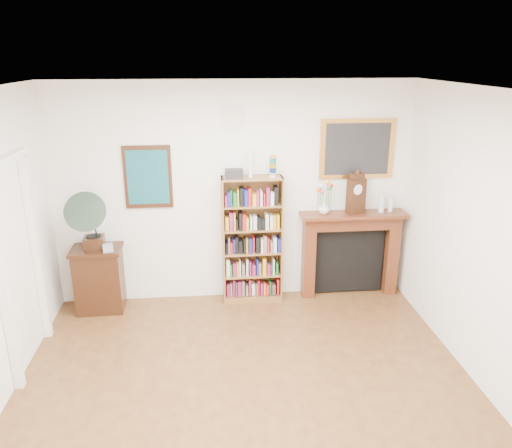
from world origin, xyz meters
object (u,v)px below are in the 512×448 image
at_px(flower_vase, 324,208).
at_px(cd_stack, 108,248).
at_px(bookshelf, 252,233).
at_px(mantel_clock, 356,194).
at_px(bottle_left, 382,203).
at_px(bottle_right, 391,204).
at_px(fireplace, 350,246).
at_px(gramophone, 89,217).
at_px(side_cabinet, 99,279).
at_px(teacup, 351,212).

bearing_deg(flower_vase, cd_stack, -175.69).
xyz_separation_m(bookshelf, mantel_clock, (1.31, -0.01, 0.48)).
bearing_deg(flower_vase, bookshelf, -179.04).
relative_size(cd_stack, flower_vase, 0.77).
bearing_deg(bottle_left, bottle_right, 10.25).
distance_m(mantel_clock, bottle_right, 0.50).
distance_m(flower_vase, bottle_right, 0.87).
xyz_separation_m(fireplace, mantel_clock, (0.01, -0.06, 0.73)).
bearing_deg(gramophone, side_cabinet, 76.33).
bearing_deg(flower_vase, side_cabinet, -177.99).
relative_size(bookshelf, gramophone, 2.47).
distance_m(side_cabinet, bottle_left, 3.69).
distance_m(gramophone, bottle_left, 3.61).
height_order(flower_vase, bottle_left, bottle_left).
distance_m(bookshelf, mantel_clock, 1.40).
bearing_deg(side_cabinet, teacup, -0.42).
xyz_separation_m(mantel_clock, bottle_left, (0.35, 0.02, -0.13)).
distance_m(side_cabinet, flower_vase, 2.96).
bearing_deg(bookshelf, bottle_right, 0.37).
xyz_separation_m(fireplace, bottle_left, (0.36, -0.05, 0.59)).
bearing_deg(flower_vase, bottle_right, 1.00).
bearing_deg(flower_vase, bottle_left, -0.60).
bearing_deg(cd_stack, side_cabinet, 148.30).
bearing_deg(bottle_right, flower_vase, -179.00).
height_order(cd_stack, teacup, teacup).
bearing_deg(bottle_left, gramophone, -176.83).
xyz_separation_m(fireplace, cd_stack, (-3.06, -0.24, 0.19)).
bearing_deg(cd_stack, bottle_right, 3.50).
distance_m(fireplace, mantel_clock, 0.73).
distance_m(side_cabinet, gramophone, 0.86).
bearing_deg(bookshelf, teacup, -2.44).
xyz_separation_m(side_cabinet, cd_stack, (0.16, -0.10, 0.45)).
relative_size(side_cabinet, fireplace, 0.61).
distance_m(fireplace, gramophone, 3.31).
xyz_separation_m(flower_vase, bottle_left, (0.75, -0.01, 0.04)).
xyz_separation_m(gramophone, flower_vase, (2.86, 0.21, -0.03)).
relative_size(side_cabinet, bottle_right, 4.14).
height_order(side_cabinet, mantel_clock, mantel_clock).
height_order(gramophone, flower_vase, gramophone).
bearing_deg(gramophone, fireplace, 0.22).
bearing_deg(bottle_left, cd_stack, -176.76).
relative_size(mantel_clock, flower_vase, 3.37).
bearing_deg(bottle_right, teacup, -172.58).
bearing_deg(bottle_left, mantel_clock, -177.33).
relative_size(side_cabinet, bottle_left, 3.45).
distance_m(side_cabinet, fireplace, 3.24).
bearing_deg(mantel_clock, bottle_left, -20.88).
relative_size(fireplace, teacup, 17.79).
height_order(teacup, bottle_right, bottle_right).
bearing_deg(flower_vase, teacup, -9.40).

